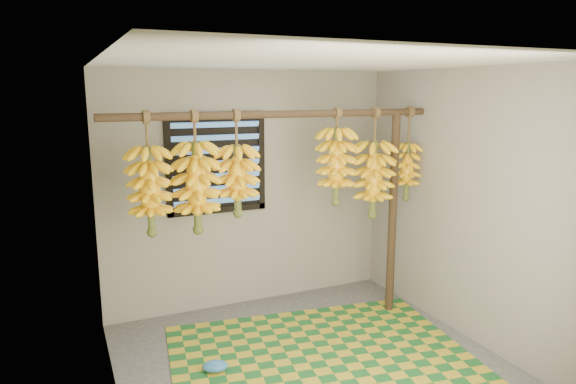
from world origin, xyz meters
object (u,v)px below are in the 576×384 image
banana_bunch_d (336,166)px  woven_mat (324,360)px  banana_bunch_b (197,188)px  banana_bunch_e (373,179)px  banana_bunch_f (407,171)px  banana_bunch_a (150,191)px  support_post (393,214)px  banana_bunch_c (237,181)px  plastic_bag (215,366)px

banana_bunch_d → woven_mat: bearing=-124.9°
woven_mat → banana_bunch_b: 1.77m
banana_bunch_b → banana_bunch_e: bearing=0.0°
woven_mat → banana_bunch_f: banana_bunch_f is taller
banana_bunch_a → banana_bunch_d: (1.68, 0.00, 0.10)m
banana_bunch_a → banana_bunch_e: same height
banana_bunch_a → banana_bunch_f: 2.48m
support_post → banana_bunch_c: bearing=180.0°
support_post → banana_bunch_f: (0.15, -0.00, 0.42)m
support_post → banana_bunch_c: 1.66m
banana_bunch_b → banana_bunch_f: size_ratio=1.09×
banana_bunch_e → banana_bunch_f: 0.39m
banana_bunch_a → banana_bunch_f: same height
support_post → banana_bunch_d: banana_bunch_d is taller
banana_bunch_c → banana_bunch_e: 1.36m
plastic_bag → support_post: bearing=12.3°
banana_bunch_d → banana_bunch_f: 0.80m
banana_bunch_e → banana_bunch_c: bearing=180.0°
banana_bunch_b → banana_bunch_c: same height
plastic_bag → banana_bunch_f: size_ratio=0.22×
woven_mat → banana_bunch_d: size_ratio=2.78×
banana_bunch_d → banana_bunch_f: bearing=-0.0°
woven_mat → banana_bunch_c: size_ratio=2.74×
support_post → banana_bunch_c: banana_bunch_c is taller
support_post → banana_bunch_a: size_ratio=2.03×
banana_bunch_a → woven_mat: bearing=-27.0°
banana_bunch_b → banana_bunch_c: (0.35, 0.00, 0.03)m
support_post → plastic_bag: bearing=-167.7°
banana_bunch_e → banana_bunch_b: bearing=180.0°
support_post → banana_bunch_b: size_ratio=1.99×
woven_mat → plastic_bag: bearing=166.8°
support_post → woven_mat: support_post is taller
support_post → woven_mat: size_ratio=0.81×
woven_mat → banana_bunch_a: 1.98m
banana_bunch_e → banana_bunch_f: (0.39, -0.00, 0.06)m
plastic_bag → banana_bunch_a: (-0.37, 0.43, 1.37)m
support_post → banana_bunch_a: bearing=180.0°
banana_bunch_a → banana_bunch_c: bearing=0.0°
banana_bunch_c → banana_bunch_f: 1.75m
plastic_bag → banana_bunch_b: size_ratio=0.20×
plastic_bag → banana_bunch_e: banana_bunch_e is taller
banana_bunch_e → banana_bunch_a: bearing=180.0°
banana_bunch_e → woven_mat: bearing=-143.4°
banana_bunch_a → banana_bunch_b: 0.37m
banana_bunch_a → banana_bunch_b: (0.37, 0.00, -0.00)m
woven_mat → banana_bunch_d: bearing=55.1°
plastic_bag → banana_bunch_f: 2.55m
banana_bunch_a → banana_bunch_e: 2.09m
support_post → banana_bunch_e: bearing=180.0°
banana_bunch_d → banana_bunch_f: same height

